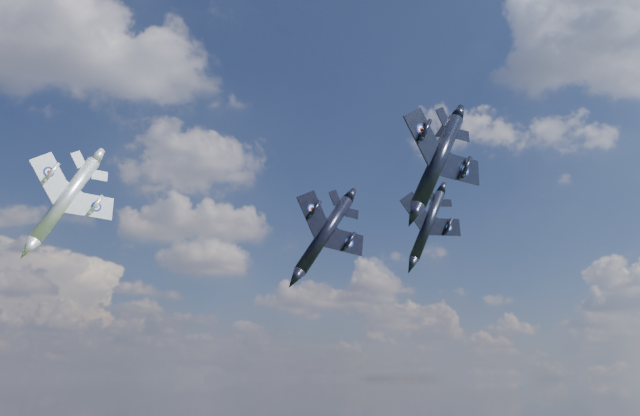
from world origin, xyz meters
name	(u,v)px	position (x,y,z in m)	size (l,w,h in m)	color
jet_lead_navy	(324,234)	(6.66, 10.74, 79.38)	(10.26, 14.30, 2.96)	black
jet_right_navy	(438,161)	(12.47, -3.61, 83.75)	(10.73, 14.96, 3.09)	black
jet_high_navy	(428,225)	(27.95, 25.26, 85.57)	(10.97, 15.29, 3.16)	black
jet_left_silver	(65,199)	(-19.96, 17.47, 82.52)	(10.70, 14.92, 3.09)	#A8ACB3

